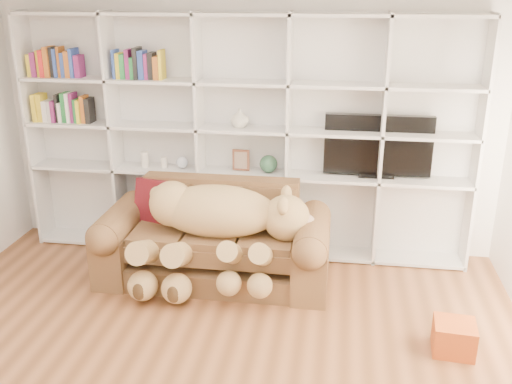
% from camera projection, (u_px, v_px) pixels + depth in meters
% --- Properties ---
extents(wall_back, '(5.00, 0.02, 2.70)m').
position_uv_depth(wall_back, '(247.00, 119.00, 5.72)').
color(wall_back, white).
rests_on(wall_back, floor).
extents(bookshelf, '(4.43, 0.35, 2.40)m').
position_uv_depth(bookshelf, '(221.00, 126.00, 5.64)').
color(bookshelf, silver).
rests_on(bookshelf, floor).
extents(sofa, '(2.11, 0.91, 0.89)m').
position_uv_depth(sofa, '(215.00, 244.00, 5.34)').
color(sofa, brown).
rests_on(sofa, floor).
extents(teddy_bear, '(1.60, 0.87, 0.93)m').
position_uv_depth(teddy_bear, '(216.00, 224.00, 5.07)').
color(teddy_bear, tan).
rests_on(teddy_bear, sofa).
extents(throw_pillow, '(0.47, 0.34, 0.45)m').
position_uv_depth(throw_pillow, '(157.00, 202.00, 5.45)').
color(throw_pillow, '#520F0E').
rests_on(throw_pillow, sofa).
extents(gift_box, '(0.33, 0.31, 0.24)m').
position_uv_depth(gift_box, '(454.00, 337.00, 4.29)').
color(gift_box, '#BA4D18').
rests_on(gift_box, floor).
extents(tv, '(1.02, 0.18, 0.60)m').
position_uv_depth(tv, '(378.00, 146.00, 5.46)').
color(tv, black).
rests_on(tv, bookshelf).
extents(picture_frame, '(0.17, 0.03, 0.21)m').
position_uv_depth(picture_frame, '(241.00, 160.00, 5.66)').
color(picture_frame, '#572E1E').
rests_on(picture_frame, bookshelf).
extents(green_vase, '(0.18, 0.18, 0.18)m').
position_uv_depth(green_vase, '(268.00, 164.00, 5.64)').
color(green_vase, '#2B553A').
rests_on(green_vase, bookshelf).
extents(figurine_tall, '(0.10, 0.10, 0.16)m').
position_uv_depth(figurine_tall, '(145.00, 159.00, 5.82)').
color(figurine_tall, silver).
rests_on(figurine_tall, bookshelf).
extents(figurine_short, '(0.08, 0.08, 0.11)m').
position_uv_depth(figurine_short, '(164.00, 162.00, 5.80)').
color(figurine_short, silver).
rests_on(figurine_short, bookshelf).
extents(snow_globe, '(0.12, 0.12, 0.12)m').
position_uv_depth(snow_globe, '(182.00, 162.00, 5.77)').
color(snow_globe, silver).
rests_on(snow_globe, bookshelf).
extents(shelf_vase, '(0.21, 0.21, 0.19)m').
position_uv_depth(shelf_vase, '(240.00, 118.00, 5.52)').
color(shelf_vase, beige).
rests_on(shelf_vase, bookshelf).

